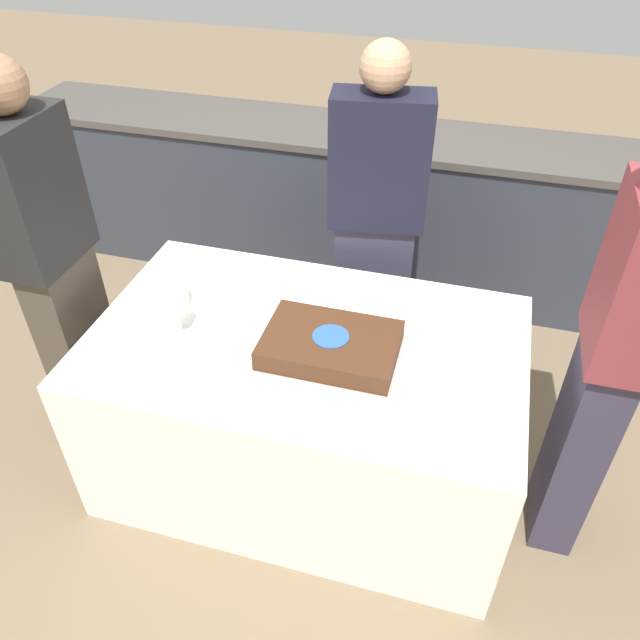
{
  "coord_description": "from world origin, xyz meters",
  "views": [
    {
      "loc": [
        0.53,
        -1.68,
        2.25
      ],
      "look_at": [
        0.06,
        0.0,
        0.84
      ],
      "focal_mm": 35.0,
      "sensor_mm": 36.0,
      "label": 1
    }
  ],
  "objects_px": {
    "person_seated_left": "(55,267)",
    "plate_stack": "(159,298)",
    "person_cutting_cake": "(375,226)",
    "wine_glass": "(177,306)",
    "cake": "(331,345)",
    "person_seated_right": "(609,361)"
  },
  "relations": [
    {
      "from": "cake",
      "to": "wine_glass",
      "type": "height_order",
      "value": "wine_glass"
    },
    {
      "from": "wine_glass",
      "to": "person_seated_right",
      "type": "xyz_separation_m",
      "value": [
        1.49,
        0.09,
        0.02
      ]
    },
    {
      "from": "plate_stack",
      "to": "wine_glass",
      "type": "relative_size",
      "value": 1.34
    },
    {
      "from": "plate_stack",
      "to": "person_seated_left",
      "type": "xyz_separation_m",
      "value": [
        -0.41,
        -0.04,
        0.1
      ]
    },
    {
      "from": "wine_glass",
      "to": "person_seated_right",
      "type": "height_order",
      "value": "person_seated_right"
    },
    {
      "from": "plate_stack",
      "to": "wine_glass",
      "type": "height_order",
      "value": "wine_glass"
    },
    {
      "from": "plate_stack",
      "to": "person_seated_right",
      "type": "height_order",
      "value": "person_seated_right"
    },
    {
      "from": "cake",
      "to": "person_seated_right",
      "type": "xyz_separation_m",
      "value": [
        0.92,
        0.06,
        0.1
      ]
    },
    {
      "from": "person_seated_left",
      "to": "plate_stack",
      "type": "bearing_deg",
      "value": -83.95
    },
    {
      "from": "person_seated_right",
      "to": "cake",
      "type": "bearing_deg",
      "value": -86.46
    },
    {
      "from": "cake",
      "to": "person_cutting_cake",
      "type": "height_order",
      "value": "person_cutting_cake"
    },
    {
      "from": "cake",
      "to": "person_seated_left",
      "type": "distance_m",
      "value": 1.14
    },
    {
      "from": "cake",
      "to": "person_cutting_cake",
      "type": "xyz_separation_m",
      "value": [
        -0.0,
        0.77,
        0.06
      ]
    },
    {
      "from": "cake",
      "to": "plate_stack",
      "type": "height_order",
      "value": "cake"
    },
    {
      "from": "plate_stack",
      "to": "person_cutting_cake",
      "type": "height_order",
      "value": "person_cutting_cake"
    },
    {
      "from": "person_seated_left",
      "to": "person_seated_right",
      "type": "height_order",
      "value": "person_seated_right"
    },
    {
      "from": "person_seated_left",
      "to": "wine_glass",
      "type": "bearing_deg",
      "value": -98.75
    },
    {
      "from": "plate_stack",
      "to": "person_cutting_cake",
      "type": "xyz_separation_m",
      "value": [
        0.73,
        0.67,
        0.07
      ]
    },
    {
      "from": "cake",
      "to": "person_cutting_cake",
      "type": "relative_size",
      "value": 0.32
    },
    {
      "from": "cake",
      "to": "person_seated_right",
      "type": "distance_m",
      "value": 0.92
    },
    {
      "from": "person_seated_left",
      "to": "person_cutting_cake",
      "type": "bearing_deg",
      "value": -57.93
    },
    {
      "from": "plate_stack",
      "to": "cake",
      "type": "bearing_deg",
      "value": -7.82
    }
  ]
}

